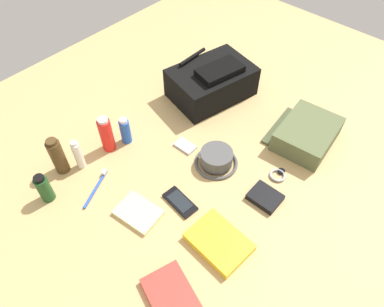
# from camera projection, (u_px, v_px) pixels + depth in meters

# --- Properties ---
(ground_plane) EXTENTS (2.64, 2.02, 0.02)m
(ground_plane) POSITION_uv_depth(u_px,v_px,m) (192.00, 162.00, 1.40)
(ground_plane) COLOR tan
(ground_plane) RESTS_ON ground
(backpack) EXTENTS (0.40, 0.32, 0.17)m
(backpack) POSITION_uv_depth(u_px,v_px,m) (212.00, 82.00, 1.58)
(backpack) COLOR black
(backpack) RESTS_ON ground_plane
(toiletry_pouch) EXTENTS (0.28, 0.27, 0.09)m
(toiletry_pouch) POSITION_uv_depth(u_px,v_px,m) (306.00, 134.00, 1.42)
(toiletry_pouch) COLOR #56603D
(toiletry_pouch) RESTS_ON ground_plane
(bucket_hat) EXTENTS (0.17, 0.17, 0.06)m
(bucket_hat) POSITION_uv_depth(u_px,v_px,m) (216.00, 159.00, 1.36)
(bucket_hat) COLOR #4D4D4D
(bucket_hat) RESTS_ON ground_plane
(shampoo_bottle) EXTENTS (0.05, 0.05, 0.12)m
(shampoo_bottle) POSITION_uv_depth(u_px,v_px,m) (44.00, 188.00, 1.23)
(shampoo_bottle) COLOR #19471E
(shampoo_bottle) RESTS_ON ground_plane
(cologne_bottle) EXTENTS (0.05, 0.05, 0.16)m
(cologne_bottle) POSITION_uv_depth(u_px,v_px,m) (58.00, 156.00, 1.30)
(cologne_bottle) COLOR #473319
(cologne_bottle) RESTS_ON ground_plane
(toothpaste_tube) EXTENTS (0.03, 0.03, 0.14)m
(toothpaste_tube) POSITION_uv_depth(u_px,v_px,m) (78.00, 155.00, 1.32)
(toothpaste_tube) COLOR white
(toothpaste_tube) RESTS_ON ground_plane
(sunscreen_spray) EXTENTS (0.05, 0.05, 0.16)m
(sunscreen_spray) POSITION_uv_depth(u_px,v_px,m) (106.00, 134.00, 1.37)
(sunscreen_spray) COLOR red
(sunscreen_spray) RESTS_ON ground_plane
(deodorant_spray) EXTENTS (0.04, 0.04, 0.12)m
(deodorant_spray) POSITION_uv_depth(u_px,v_px,m) (125.00, 131.00, 1.41)
(deodorant_spray) COLOR blue
(deodorant_spray) RESTS_ON ground_plane
(paperback_novel) EXTENTS (0.17, 0.21, 0.02)m
(paperback_novel) POSITION_uv_depth(u_px,v_px,m) (171.00, 296.00, 1.04)
(paperback_novel) COLOR red
(paperback_novel) RESTS_ON ground_plane
(travel_guidebook) EXTENTS (0.16, 0.20, 0.03)m
(travel_guidebook) POSITION_uv_depth(u_px,v_px,m) (219.00, 242.00, 1.15)
(travel_guidebook) COLOR yellow
(travel_guidebook) RESTS_ON ground_plane
(cell_phone) EXTENTS (0.07, 0.14, 0.01)m
(cell_phone) POSITION_uv_depth(u_px,v_px,m) (180.00, 202.00, 1.26)
(cell_phone) COLOR black
(cell_phone) RESTS_ON ground_plane
(media_player) EXTENTS (0.05, 0.09, 0.01)m
(media_player) POSITION_uv_depth(u_px,v_px,m) (185.00, 146.00, 1.43)
(media_player) COLOR #B7B7BC
(media_player) RESTS_ON ground_plane
(wristwatch) EXTENTS (0.07, 0.06, 0.01)m
(wristwatch) POSITION_uv_depth(u_px,v_px,m) (278.00, 175.00, 1.33)
(wristwatch) COLOR #99999E
(wristwatch) RESTS_ON ground_plane
(toothbrush) EXTENTS (0.16, 0.08, 0.02)m
(toothbrush) POSITION_uv_depth(u_px,v_px,m) (97.00, 186.00, 1.30)
(toothbrush) COLOR blue
(toothbrush) RESTS_ON ground_plane
(wallet) EXTENTS (0.09, 0.11, 0.02)m
(wallet) POSITION_uv_depth(u_px,v_px,m) (265.00, 197.00, 1.26)
(wallet) COLOR black
(wallet) RESTS_ON ground_plane
(notepad) EXTENTS (0.13, 0.16, 0.02)m
(notepad) POSITION_uv_depth(u_px,v_px,m) (138.00, 212.00, 1.23)
(notepad) COLOR beige
(notepad) RESTS_ON ground_plane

